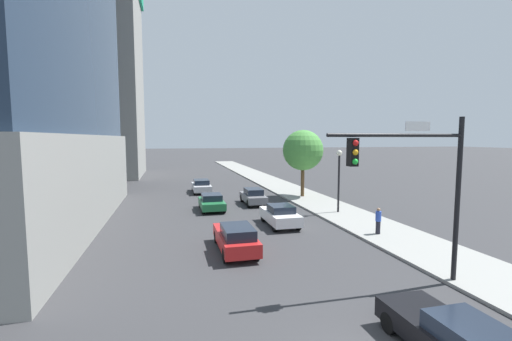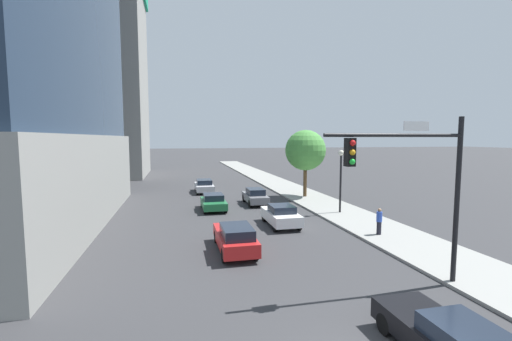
# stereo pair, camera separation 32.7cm
# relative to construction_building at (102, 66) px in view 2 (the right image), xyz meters

# --- Properties ---
(sidewalk) EXTENTS (4.46, 120.00, 0.15)m
(sidewalk) POSITION_rel_construction_building_xyz_m (23.96, -31.87, -17.23)
(sidewalk) COLOR gray
(sidewalk) RESTS_ON ground
(construction_building) EXTENTS (13.41, 16.82, 41.55)m
(construction_building) POSITION_rel_construction_building_xyz_m (0.00, 0.00, 0.00)
(construction_building) COLOR gray
(construction_building) RESTS_ON ground
(traffic_light_pole) EXTENTS (5.97, 0.48, 6.74)m
(traffic_light_pole) POSITION_rel_construction_building_xyz_m (20.13, -47.25, -12.60)
(traffic_light_pole) COLOR black
(traffic_light_pole) RESTS_ON sidewalk
(street_lamp) EXTENTS (0.44, 0.44, 4.95)m
(street_lamp) POSITION_rel_construction_building_xyz_m (23.71, -34.05, -13.85)
(street_lamp) COLOR black
(street_lamp) RESTS_ON sidewalk
(street_tree) EXTENTS (4.08, 4.08, 6.72)m
(street_tree) POSITION_rel_construction_building_xyz_m (23.74, -26.31, -12.50)
(street_tree) COLOR brown
(street_tree) RESTS_ON sidewalk
(car_white) EXTENTS (1.86, 4.15, 1.47)m
(car_white) POSITION_rel_construction_building_xyz_m (18.02, -36.50, -16.57)
(car_white) COLOR silver
(car_white) RESTS_ON ground
(car_green) EXTENTS (1.90, 4.05, 1.37)m
(car_green) POSITION_rel_construction_building_xyz_m (14.03, -30.25, -16.61)
(car_green) COLOR #1E6638
(car_green) RESTS_ON ground
(car_red) EXTENTS (1.80, 4.72, 1.52)m
(car_red) POSITION_rel_construction_building_xyz_m (14.03, -41.17, -16.54)
(car_red) COLOR red
(car_red) RESTS_ON ground
(car_black) EXTENTS (1.79, 4.01, 1.40)m
(car_black) POSITION_rel_construction_building_xyz_m (18.02, -51.40, -16.60)
(car_black) COLOR black
(car_black) RESTS_ON ground
(car_gray) EXTENTS (1.72, 4.17, 1.46)m
(car_gray) POSITION_rel_construction_building_xyz_m (18.02, -28.58, -16.57)
(car_gray) COLOR slate
(car_gray) RESTS_ON ground
(car_silver) EXTENTS (1.90, 4.68, 1.45)m
(car_silver) POSITION_rel_construction_building_xyz_m (14.03, -20.49, -16.57)
(car_silver) COLOR #B7B7BC
(car_silver) RESTS_ON ground
(pedestrian_blue_shirt) EXTENTS (0.34, 0.34, 1.62)m
(pedestrian_blue_shirt) POSITION_rel_construction_building_xyz_m (23.09, -40.42, -16.34)
(pedestrian_blue_shirt) COLOR black
(pedestrian_blue_shirt) RESTS_ON sidewalk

